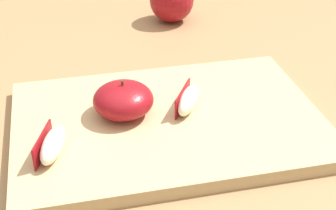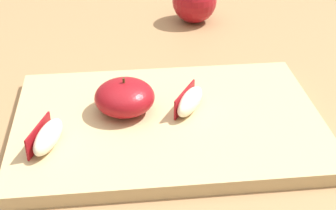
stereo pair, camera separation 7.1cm
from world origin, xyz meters
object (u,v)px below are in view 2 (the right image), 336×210
at_px(apple_half_skin_up, 125,97).
at_px(apple_wedge_front, 47,137).
at_px(whole_apple_red_delicious, 194,1).
at_px(cutting_board, 168,123).
at_px(apple_wedge_middle, 192,101).

bearing_deg(apple_half_skin_up, apple_wedge_front, -143.52).
height_order(apple_half_skin_up, whole_apple_red_delicious, whole_apple_red_delicious).
height_order(cutting_board, apple_wedge_middle, apple_wedge_middle).
relative_size(apple_wedge_front, apple_wedge_middle, 1.03).
xyz_separation_m(apple_half_skin_up, whole_apple_red_delicious, (0.16, 0.37, 0.00)).
xyz_separation_m(cutting_board, apple_half_skin_up, (-0.06, 0.02, 0.03)).
bearing_deg(apple_wedge_middle, apple_wedge_front, -161.43).
xyz_separation_m(cutting_board, whole_apple_red_delicious, (0.10, 0.39, 0.04)).
distance_m(apple_wedge_middle, whole_apple_red_delicious, 0.38).
bearing_deg(apple_half_skin_up, cutting_board, -20.08).
xyz_separation_m(apple_half_skin_up, apple_wedge_middle, (0.10, -0.01, -0.01)).
height_order(apple_wedge_front, whole_apple_red_delicious, whole_apple_red_delicious).
bearing_deg(apple_wedge_front, apple_half_skin_up, 36.48).
bearing_deg(apple_wedge_middle, whole_apple_red_delicious, 80.78).
relative_size(cutting_board, apple_half_skin_up, 5.05).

